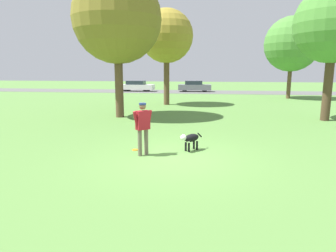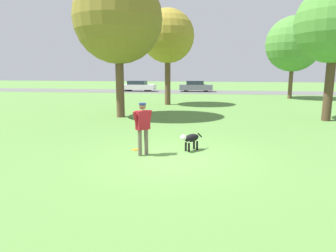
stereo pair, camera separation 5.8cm
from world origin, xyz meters
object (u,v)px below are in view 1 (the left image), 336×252
(parked_car_grey, at_px, (195,86))
(parked_car_white, at_px, (137,86))
(tree_far_right, at_px, (292,44))
(frisbee, at_px, (135,150))
(dog, at_px, (190,139))
(person, at_px, (143,124))
(tree_mid_center, at_px, (167,36))
(tree_near_left, at_px, (117,19))
(tree_near_right, at_px, (334,24))

(parked_car_grey, bearing_deg, parked_car_white, -179.46)
(tree_far_right, bearing_deg, frisbee, -115.55)
(parked_car_white, bearing_deg, dog, -70.82)
(person, xyz_separation_m, tree_mid_center, (-1.41, 14.07, 4.16))
(tree_far_right, relative_size, tree_near_left, 0.95)
(person, xyz_separation_m, parked_car_white, (-7.39, 28.05, -0.34))
(parked_car_white, height_order, parked_car_grey, parked_car_grey)
(tree_mid_center, height_order, tree_near_right, tree_mid_center)
(tree_near_left, height_order, parked_car_grey, tree_near_left)
(person, height_order, tree_near_right, tree_near_right)
(tree_near_left, bearing_deg, tree_mid_center, 75.23)
(parked_car_grey, bearing_deg, person, -92.05)
(tree_near_left, xyz_separation_m, parked_car_white, (-4.26, 20.53, -4.77))
(tree_near_right, distance_m, parked_car_white, 25.77)
(dog, distance_m, tree_far_right, 22.02)
(frisbee, xyz_separation_m, parked_car_white, (-6.97, 27.49, 0.66))
(tree_near_right, bearing_deg, frisbee, -139.24)
(dog, relative_size, tree_mid_center, 0.12)
(tree_mid_center, xyz_separation_m, parked_car_white, (-5.99, 13.98, -4.50))
(dog, height_order, parked_car_white, parked_car_white)
(tree_near_left, bearing_deg, frisbee, -68.65)
(parked_car_grey, bearing_deg, frisbee, -92.91)
(tree_near_right, distance_m, parked_car_grey, 22.46)
(dog, height_order, tree_far_right, tree_far_right)
(dog, bearing_deg, tree_mid_center, -128.70)
(tree_near_right, xyz_separation_m, parked_car_white, (-15.59, 20.06, -4.32))
(dog, distance_m, frisbee, 1.93)
(person, bearing_deg, tree_far_right, 21.27)
(parked_car_white, bearing_deg, tree_near_left, -77.08)
(tree_mid_center, xyz_separation_m, tree_near_right, (9.60, -6.08, -0.18))
(frisbee, distance_m, parked_car_grey, 27.85)
(dog, xyz_separation_m, frisbee, (-1.88, -0.20, -0.41))
(dog, distance_m, tree_mid_center, 14.42)
(tree_far_right, distance_m, parked_car_white, 18.67)
(tree_near_left, bearing_deg, tree_far_right, 47.03)
(dog, height_order, tree_mid_center, tree_mid_center)
(tree_mid_center, bearing_deg, tree_near_right, -32.35)
(dog, bearing_deg, tree_near_right, 176.15)
(frisbee, bearing_deg, person, -53.19)
(tree_far_right, height_order, tree_near_left, tree_near_left)
(person, relative_size, parked_car_white, 0.39)
(tree_far_right, height_order, parked_car_grey, tree_far_right)
(tree_mid_center, relative_size, parked_car_grey, 1.76)
(frisbee, xyz_separation_m, tree_near_left, (-2.72, 6.95, 5.43))
(person, xyz_separation_m, parked_car_grey, (-0.11, 28.41, -0.34))
(person, bearing_deg, parked_car_grey, 45.47)
(person, height_order, tree_far_right, tree_far_right)
(frisbee, bearing_deg, tree_near_left, 111.35)
(tree_near_right, height_order, parked_car_grey, tree_near_right)
(person, bearing_deg, dog, -17.09)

